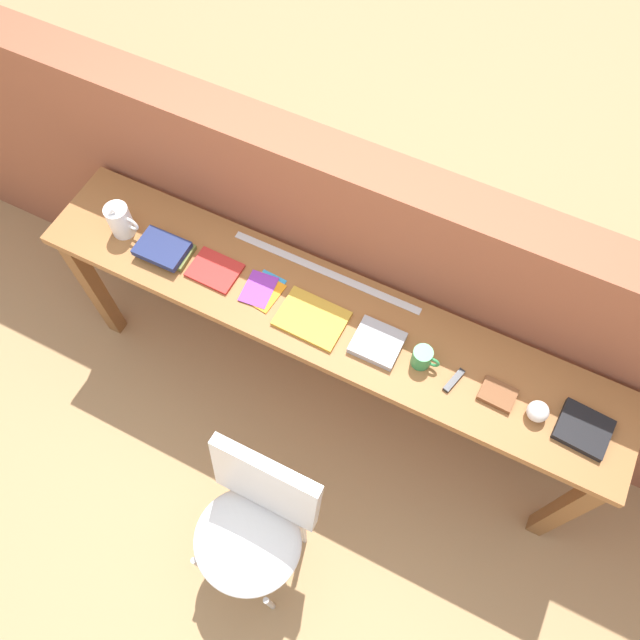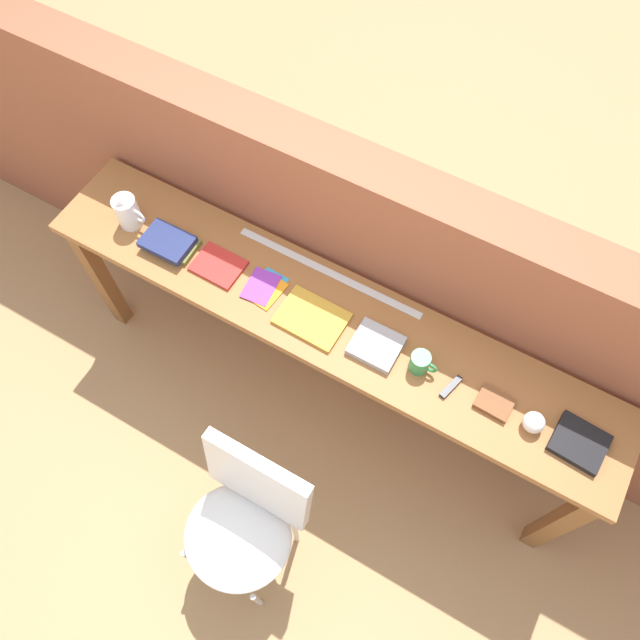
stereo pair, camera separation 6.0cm
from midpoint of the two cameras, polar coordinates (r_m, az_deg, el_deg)
The scene contains 16 objects.
ground_plane at distance 3.20m, azimuth -1.70°, elevation -11.01°, with size 40.00×40.00×0.00m, color tan.
brick_wall_back at distance 2.80m, azimuth 4.58°, elevation 4.23°, with size 6.00×0.20×1.40m, color #935138.
sideboard at distance 2.61m, azimuth 1.20°, elevation -0.80°, with size 2.50×0.44×0.88m.
chair_white_moulded at distance 2.59m, azimuth -6.18°, elevation -17.56°, with size 0.44×0.45×0.89m.
pitcher_white at distance 2.77m, azimuth -16.58°, elevation 9.45°, with size 0.14×0.10×0.18m.
book_stack_leftmost at distance 2.69m, azimuth -13.00°, elevation 6.92°, with size 0.23×0.16×0.05m.
magazine_cycling at distance 2.61m, azimuth -8.63°, elevation 4.92°, with size 0.20×0.16×0.02m, color red.
pamphlet_pile_colourful at distance 2.54m, azimuth -4.45°, elevation 2.92°, with size 0.16×0.18×0.01m.
book_open_centre at distance 2.46m, azimuth -0.05°, elevation 0.15°, with size 0.27×0.19×0.02m, color gold.
book_grey_hardcover at distance 2.41m, azimuth 5.86°, elevation -2.35°, with size 0.19×0.17×0.03m, color #9E9EA3.
mug at distance 2.37m, azimuth 9.88°, elevation -3.87°, with size 0.11×0.08×0.09m.
multitool_folded at distance 2.40m, azimuth 12.59°, elevation -6.00°, with size 0.02×0.11×0.02m, color black.
leather_journal_brown at distance 2.41m, azimuth 16.33°, elevation -7.33°, with size 0.13×0.10×0.02m, color brown.
sports_ball_small at distance 2.39m, azimuth 19.64°, elevation -8.83°, with size 0.08×0.08×0.08m, color silver.
book_repair_rightmost at distance 2.46m, azimuth 23.29°, elevation -10.29°, with size 0.18×0.17×0.03m, color black.
ruler_metal_back_edge at distance 2.58m, azimuth 1.45°, elevation 4.39°, with size 0.85×0.03×0.00m, color silver.
Camera 2 is at (0.56, -0.74, 3.06)m, focal length 35.00 mm.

